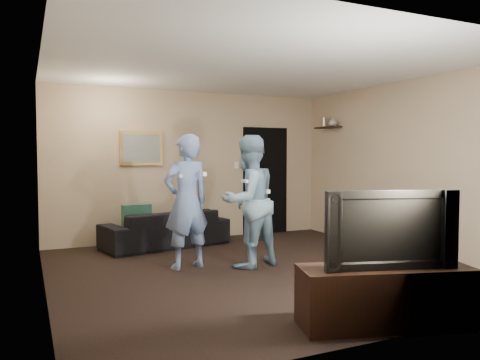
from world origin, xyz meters
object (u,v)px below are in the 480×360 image
sofa (166,228)px  television (386,228)px  wii_player_right (248,201)px  wii_player_left (186,202)px  tv_console (385,297)px

sofa → television: (0.77, -4.24, 0.56)m
wii_player_right → sofa: bearing=109.4°
television → wii_player_left: 2.86m
tv_console → television: (0.00, 0.00, 0.60)m
sofa → wii_player_left: wii_player_left is taller
tv_console → wii_player_left: 2.93m
television → wii_player_right: (-0.13, 2.45, 0.02)m
sofa → wii_player_left: size_ratio=1.15×
wii_player_left → sofa: bearing=84.6°
sofa → television: television is taller
television → wii_player_right: wii_player_right is taller
wii_player_left → wii_player_right: bearing=-18.3°
tv_console → television: 0.60m
tv_console → wii_player_left: (-0.91, 2.71, 0.63)m
sofa → wii_player_left: (-0.14, -1.53, 0.58)m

